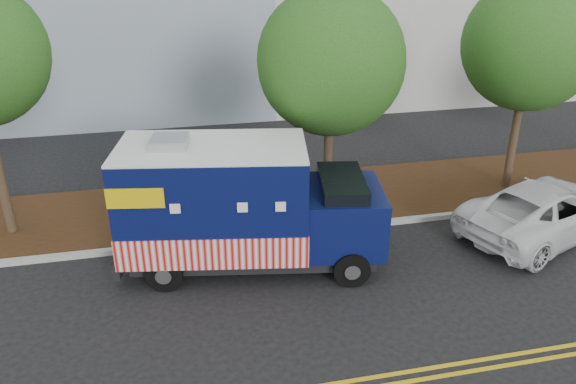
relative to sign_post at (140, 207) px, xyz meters
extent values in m
plane|color=black|center=(3.74, -1.63, -1.20)|extent=(120.00, 120.00, 0.00)
cube|color=#9E9E99|center=(3.74, -0.23, -1.12)|extent=(120.00, 0.18, 0.15)
cube|color=black|center=(3.74, 1.87, -1.12)|extent=(120.00, 4.00, 0.15)
cube|color=gold|center=(3.74, -6.08, -1.19)|extent=(120.00, 0.10, 0.01)
cylinder|color=#38281C|center=(5.44, 1.05, 0.57)|extent=(0.26, 0.26, 3.55)
sphere|color=#1C5016|center=(5.44, 1.05, 3.38)|extent=(4.11, 4.11, 4.11)
cylinder|color=#38281C|center=(11.66, 1.23, 0.69)|extent=(0.26, 0.26, 3.79)
sphere|color=#1C5016|center=(11.66, 1.23, 3.59)|extent=(4.02, 4.02, 4.02)
cube|color=#473828|center=(0.00, 0.00, 0.00)|extent=(0.06, 0.06, 2.40)
cube|color=black|center=(2.80, -1.49, -0.75)|extent=(6.21, 3.02, 0.30)
cube|color=#091040|center=(1.85, -1.33, 0.71)|extent=(4.82, 3.18, 2.55)
cube|color=#B70D0B|center=(1.85, -1.33, -0.19)|extent=(4.87, 3.25, 0.80)
cube|color=white|center=(1.85, -1.33, 2.01)|extent=(4.82, 3.18, 0.06)
cube|color=#B7B7BA|center=(0.91, -1.16, 2.15)|extent=(0.98, 0.98, 0.23)
cube|color=#091040|center=(4.99, -1.88, 0.13)|extent=(2.28, 2.58, 1.49)
cube|color=black|center=(4.94, -1.87, 0.84)|extent=(1.40, 2.22, 0.69)
cube|color=black|center=(5.96, -2.05, -0.37)|extent=(0.45, 2.11, 0.32)
cube|color=black|center=(-0.39, -0.93, -0.72)|extent=(0.60, 2.39, 0.30)
cube|color=#B7B7BA|center=(-0.36, -0.94, 0.76)|extent=(0.37, 1.89, 2.02)
cube|color=#B7B7BA|center=(2.39, -0.14, 0.76)|extent=(1.89, 0.37, 1.17)
cube|color=#DCBA0B|center=(0.07, -2.30, 1.30)|extent=(1.26, 0.24, 0.48)
cube|color=#DCBA0B|center=(0.50, 0.19, 1.30)|extent=(1.26, 0.24, 0.48)
cylinder|color=black|center=(4.91, -2.96, -0.75)|extent=(0.93, 0.45, 0.89)
cylinder|color=black|center=(5.28, -0.83, -0.75)|extent=(0.93, 0.45, 0.89)
cylinder|color=black|center=(0.52, -2.19, -0.75)|extent=(0.93, 0.45, 0.89)
cylinder|color=black|center=(0.89, -0.06, -0.75)|extent=(0.93, 0.45, 0.89)
imported|color=silver|center=(11.00, -1.65, -0.45)|extent=(5.95, 4.30, 1.50)
camera|label=1|loc=(0.96, -13.83, 6.53)|focal=35.00mm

